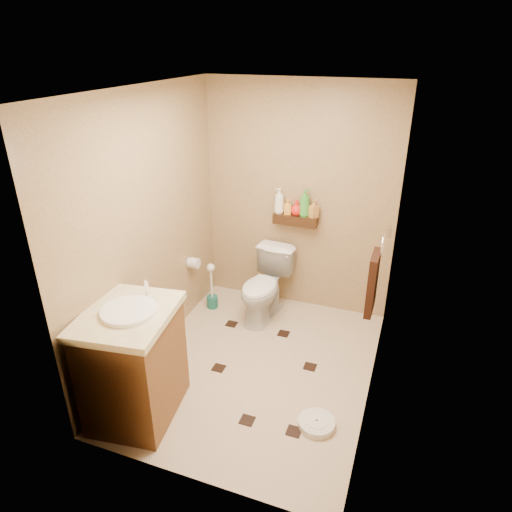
% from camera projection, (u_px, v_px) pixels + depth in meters
% --- Properties ---
extents(ground, '(2.50, 2.50, 0.00)m').
position_uv_depth(ground, '(257.00, 367.00, 4.17)').
color(ground, beige).
rests_on(ground, ground).
extents(wall_back, '(2.00, 0.04, 2.40)m').
position_uv_depth(wall_back, '(298.00, 201.00, 4.71)').
color(wall_back, tan).
rests_on(wall_back, ground).
extents(wall_front, '(2.00, 0.04, 2.40)m').
position_uv_depth(wall_front, '(182.00, 333.00, 2.59)').
color(wall_front, tan).
rests_on(wall_front, ground).
extents(wall_left, '(0.04, 2.50, 2.40)m').
position_uv_depth(wall_left, '(149.00, 231.00, 3.96)').
color(wall_left, tan).
rests_on(wall_left, ground).
extents(wall_right, '(0.04, 2.50, 2.40)m').
position_uv_depth(wall_right, '(385.00, 267.00, 3.34)').
color(wall_right, tan).
rests_on(wall_right, ground).
extents(ceiling, '(2.00, 2.50, 0.02)m').
position_uv_depth(ceiling, '(257.00, 89.00, 3.13)').
color(ceiling, silver).
rests_on(ceiling, wall_back).
extents(wall_shelf, '(0.46, 0.14, 0.10)m').
position_uv_depth(wall_shelf, '(296.00, 220.00, 4.72)').
color(wall_shelf, '#3D2210').
rests_on(wall_shelf, wall_back).
extents(floor_accents, '(1.12, 1.32, 0.01)m').
position_uv_depth(floor_accents, '(263.00, 369.00, 4.13)').
color(floor_accents, black).
rests_on(floor_accents, ground).
extents(toilet, '(0.48, 0.76, 0.73)m').
position_uv_depth(toilet, '(265.00, 286.00, 4.78)').
color(toilet, white).
rests_on(toilet, ground).
extents(vanity, '(0.73, 0.84, 1.08)m').
position_uv_depth(vanity, '(134.00, 362.00, 3.48)').
color(vanity, brown).
rests_on(vanity, ground).
extents(bathroom_scale, '(0.38, 0.38, 0.06)m').
position_uv_depth(bathroom_scale, '(317.00, 423.00, 3.52)').
color(bathroom_scale, white).
rests_on(bathroom_scale, ground).
extents(toilet_brush, '(0.12, 0.12, 0.54)m').
position_uv_depth(toilet_brush, '(212.00, 292.00, 5.02)').
color(toilet_brush, '#175E55').
rests_on(toilet_brush, ground).
extents(towel_ring, '(0.12, 0.30, 0.76)m').
position_uv_depth(towel_ring, '(373.00, 280.00, 3.69)').
color(towel_ring, silver).
rests_on(towel_ring, wall_right).
extents(toilet_paper, '(0.12, 0.11, 0.12)m').
position_uv_depth(toilet_paper, '(194.00, 263.00, 4.75)').
color(toilet_paper, white).
rests_on(toilet_paper, wall_left).
extents(bottle_a, '(0.15, 0.15, 0.27)m').
position_uv_depth(bottle_a, '(279.00, 201.00, 4.70)').
color(bottle_a, white).
rests_on(bottle_a, wall_shelf).
extents(bottle_b, '(0.09, 0.09, 0.16)m').
position_uv_depth(bottle_b, '(288.00, 207.00, 4.69)').
color(bottle_b, gold).
rests_on(bottle_b, wall_shelf).
extents(bottle_c, '(0.13, 0.13, 0.16)m').
position_uv_depth(bottle_c, '(297.00, 208.00, 4.66)').
color(bottle_c, red).
rests_on(bottle_c, wall_shelf).
extents(bottle_d, '(0.14, 0.14, 0.29)m').
position_uv_depth(bottle_d, '(305.00, 203.00, 4.61)').
color(bottle_d, green).
rests_on(bottle_d, wall_shelf).
extents(bottle_e, '(0.12, 0.12, 0.18)m').
position_uv_depth(bottle_e, '(313.00, 209.00, 4.60)').
color(bottle_e, '#C38441').
rests_on(bottle_e, wall_shelf).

